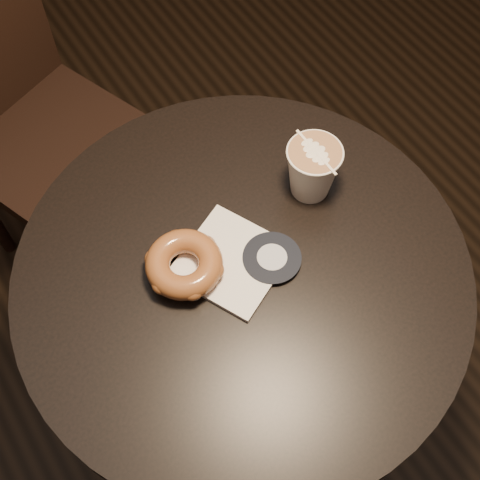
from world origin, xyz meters
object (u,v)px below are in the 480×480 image
(doughnut, at_px, (184,264))
(latte_cup, at_px, (312,171))
(chair, at_px, (15,98))
(cafe_table, at_px, (242,322))
(pastry_bag, at_px, (232,261))

(doughnut, bearing_deg, latte_cup, 5.04)
(chair, bearing_deg, cafe_table, -101.01)
(pastry_bag, bearing_deg, latte_cup, -11.06)
(doughnut, bearing_deg, pastry_bag, -19.46)
(cafe_table, height_order, chair, chair)
(chair, height_order, latte_cup, chair)
(cafe_table, relative_size, chair, 0.80)
(chair, bearing_deg, doughnut, -106.49)
(latte_cup, bearing_deg, chair, 114.14)
(pastry_bag, xyz_separation_m, latte_cup, (0.18, 0.05, 0.04))
(cafe_table, bearing_deg, doughnut, 148.86)
(doughnut, height_order, latte_cup, latte_cup)
(pastry_bag, bearing_deg, doughnut, 135.13)
(cafe_table, height_order, latte_cup, latte_cup)
(latte_cup, bearing_deg, doughnut, -174.96)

